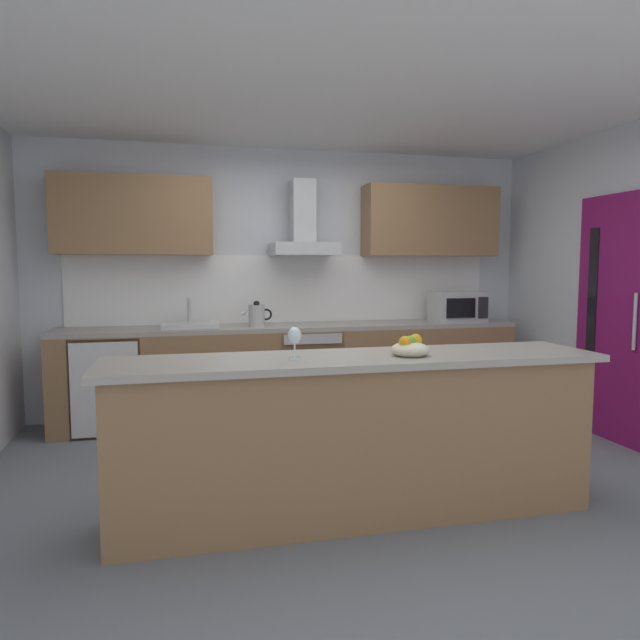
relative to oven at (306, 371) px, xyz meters
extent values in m
cube|color=slate|center=(-0.11, -1.53, -0.47)|extent=(5.92, 4.76, 0.02)
cube|color=white|center=(-0.11, -1.53, 2.15)|extent=(5.92, 4.76, 0.02)
cube|color=silver|center=(-0.11, 0.41, 0.84)|extent=(5.92, 0.12, 2.60)
cube|color=white|center=(-0.11, 0.33, 0.77)|extent=(4.18, 0.02, 0.66)
cube|color=olive|center=(-0.11, 0.03, -0.03)|extent=(4.33, 0.60, 0.86)
cube|color=#9E998E|center=(-0.11, 0.03, 0.42)|extent=(4.33, 0.60, 0.04)
cube|color=olive|center=(-0.19, -2.22, -0.01)|extent=(2.76, 0.52, 0.91)
cube|color=#9E998E|center=(-0.19, -2.22, 0.47)|extent=(2.86, 0.64, 0.04)
cube|color=olive|center=(-1.55, 0.18, 1.45)|extent=(1.39, 0.32, 0.70)
cube|color=olive|center=(1.33, 0.18, 1.45)|extent=(1.39, 0.32, 0.70)
cube|color=#7A1456|center=(2.34, -1.28, 0.56)|extent=(0.04, 0.85, 2.05)
cube|color=black|center=(2.31, -1.04, 0.67)|extent=(0.01, 0.11, 1.31)
cylinder|color=#B7BABC|center=(2.30, -1.55, 0.56)|extent=(0.03, 0.03, 0.45)
cube|color=slate|center=(0.00, 0.01, 0.00)|extent=(0.60, 0.56, 0.80)
cube|color=black|center=(0.00, -0.29, -0.06)|extent=(0.50, 0.02, 0.48)
cube|color=#B7BABC|center=(0.00, -0.29, 0.34)|extent=(0.54, 0.02, 0.09)
cylinder|color=#B7BABC|center=(0.00, -0.32, 0.18)|extent=(0.49, 0.02, 0.02)
cube|color=white|center=(-1.79, 0.01, -0.04)|extent=(0.58, 0.56, 0.85)
cube|color=silver|center=(-1.79, -0.28, -0.04)|extent=(0.55, 0.02, 0.80)
cylinder|color=#B7BABC|center=(-1.57, -0.30, 0.01)|extent=(0.02, 0.02, 0.38)
cube|color=#B7BABC|center=(1.56, -0.02, 0.59)|extent=(0.50, 0.36, 0.30)
cube|color=black|center=(1.50, -0.21, 0.59)|extent=(0.30, 0.02, 0.19)
cube|color=black|center=(1.74, -0.21, 0.59)|extent=(0.10, 0.01, 0.21)
cube|color=silver|center=(-1.08, 0.01, 0.46)|extent=(0.50, 0.40, 0.04)
cylinder|color=#B7BABC|center=(-1.08, 0.13, 0.57)|extent=(0.03, 0.03, 0.26)
cylinder|color=#B7BABC|center=(-1.08, 0.05, 0.69)|extent=(0.03, 0.16, 0.03)
cylinder|color=#B7BABC|center=(-0.48, -0.03, 0.54)|extent=(0.15, 0.15, 0.20)
sphere|color=black|center=(-0.48, -0.03, 0.65)|extent=(0.06, 0.06, 0.06)
cone|color=#B7BABC|center=(-0.58, -0.03, 0.58)|extent=(0.09, 0.04, 0.07)
torus|color=black|center=(-0.39, -0.03, 0.55)|extent=(0.11, 0.02, 0.11)
cube|color=#B7BABC|center=(0.00, 0.11, 1.16)|extent=(0.62, 0.45, 0.12)
cube|color=#B7BABC|center=(0.00, 0.16, 1.52)|extent=(0.22, 0.22, 0.60)
cylinder|color=silver|center=(-0.56, -2.23, 0.49)|extent=(0.07, 0.07, 0.01)
cylinder|color=silver|center=(-0.56, -2.23, 0.54)|extent=(0.01, 0.01, 0.09)
ellipsoid|color=silver|center=(-0.56, -2.23, 0.62)|extent=(0.08, 0.08, 0.10)
ellipsoid|color=beige|center=(0.11, -2.29, 0.52)|extent=(0.22, 0.22, 0.09)
sphere|color=orange|center=(0.07, -2.31, 0.57)|extent=(0.07, 0.07, 0.07)
sphere|color=orange|center=(0.15, -2.26, 0.57)|extent=(0.08, 0.08, 0.08)
sphere|color=#66B233|center=(0.11, -2.29, 0.57)|extent=(0.07, 0.07, 0.07)
camera|label=1|loc=(-1.17, -5.36, 1.00)|focal=32.57mm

